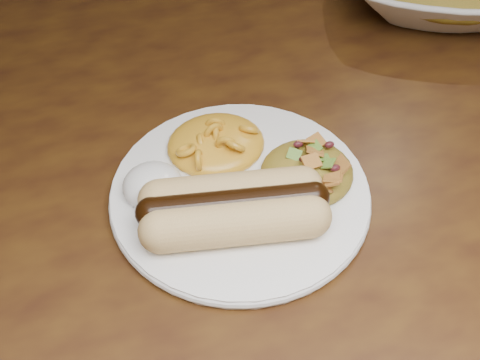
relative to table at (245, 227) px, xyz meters
name	(u,v)px	position (x,y,z in m)	size (l,w,h in m)	color
table	(245,227)	(0.00, 0.00, 0.00)	(1.60, 0.90, 0.75)	#482B0D
plate	(240,192)	(-0.02, -0.03, 0.10)	(0.22, 0.22, 0.01)	white
hotdog	(234,208)	(-0.03, -0.07, 0.12)	(0.13, 0.09, 0.04)	#FDCD7C
mac_and_cheese	(215,134)	(-0.02, 0.02, 0.12)	(0.09, 0.08, 0.03)	gold
sour_cream	(152,180)	(-0.09, -0.02, 0.12)	(0.05, 0.05, 0.03)	white
taco_salad	(308,166)	(0.04, -0.04, 0.12)	(0.08, 0.08, 0.04)	#BE7A27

